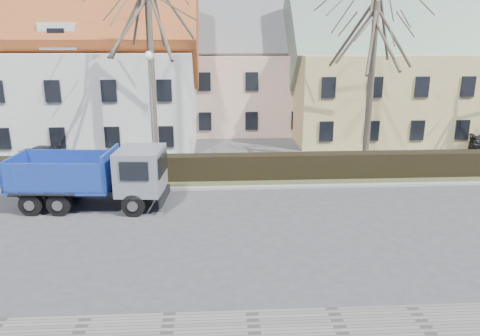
{
  "coord_description": "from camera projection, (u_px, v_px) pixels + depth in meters",
  "views": [
    {
      "loc": [
        1.27,
        -17.18,
        7.37
      ],
      "look_at": [
        2.41,
        2.74,
        1.6
      ],
      "focal_mm": 35.0,
      "sensor_mm": 36.0,
      "label": 1
    }
  ],
  "objects": [
    {
      "name": "building_white",
      "position": [
        3.0,
        73.0,
        31.77
      ],
      "size": [
        26.8,
        10.8,
        9.5
      ],
      "primitive_type": null,
      "color": "silver",
      "rests_on": "ground"
    },
    {
      "name": "ground",
      "position": [
        183.0,
        227.0,
        18.46
      ],
      "size": [
        120.0,
        120.0,
        0.0
      ],
      "primitive_type": "plane",
      "color": "#3D3D40"
    },
    {
      "name": "cart_frame",
      "position": [
        18.0,
        191.0,
        21.59
      ],
      "size": [
        0.88,
        0.71,
        0.7
      ],
      "primitive_type": null,
      "rotation": [
        0.0,
        0.0,
        0.42
      ],
      "color": "silver",
      "rests_on": "ground"
    },
    {
      "name": "tree_1",
      "position": [
        151.0,
        54.0,
        24.74
      ],
      "size": [
        9.2,
        9.2,
        12.65
      ],
      "primitive_type": null,
      "color": "#483D32",
      "rests_on": "ground"
    },
    {
      "name": "hedge",
      "position": [
        190.0,
        169.0,
        24.03
      ],
      "size": [
        60.0,
        0.9,
        1.3
      ],
      "primitive_type": "cube",
      "color": "black",
      "rests_on": "ground"
    },
    {
      "name": "tree_2",
      "position": [
        372.0,
        69.0,
        25.63
      ],
      "size": [
        8.0,
        8.0,
        11.0
      ],
      "primitive_type": null,
      "color": "#483D32",
      "rests_on": "ground"
    },
    {
      "name": "building_yellow",
      "position": [
        413.0,
        77.0,
        34.46
      ],
      "size": [
        18.8,
        10.8,
        8.5
      ],
      "primitive_type": null,
      "color": "tan",
      "rests_on": "ground"
    },
    {
      "name": "parked_car_a",
      "position": [
        49.0,
        155.0,
        26.99
      ],
      "size": [
        3.68,
        2.25,
        1.17
      ],
      "primitive_type": "imported",
      "rotation": [
        0.0,
        0.0,
        1.3
      ],
      "color": "black",
      "rests_on": "ground"
    },
    {
      "name": "curb_far",
      "position": [
        189.0,
        188.0,
        22.85
      ],
      "size": [
        80.0,
        0.3,
        0.12
      ],
      "primitive_type": "cube",
      "color": "gray",
      "rests_on": "ground"
    },
    {
      "name": "streetlight",
      "position": [
        152.0,
        115.0,
        24.15
      ],
      "size": [
        0.52,
        0.52,
        6.6
      ],
      "primitive_type": null,
      "color": "#999DA0",
      "rests_on": "ground"
    },
    {
      "name": "grass_strip",
      "position": [
        190.0,
        179.0,
        24.39
      ],
      "size": [
        80.0,
        3.0,
        0.1
      ],
      "primitive_type": "cube",
      "color": "#3D4527",
      "rests_on": "ground"
    },
    {
      "name": "building_pink",
      "position": [
        248.0,
        78.0,
        36.75
      ],
      "size": [
        10.8,
        8.8,
        8.0
      ],
      "primitive_type": null,
      "color": "#D4AB96",
      "rests_on": "ground"
    },
    {
      "name": "dump_truck",
      "position": [
        84.0,
        177.0,
        20.23
      ],
      "size": [
        7.03,
        3.07,
        2.74
      ],
      "primitive_type": null,
      "rotation": [
        0.0,
        0.0,
        -0.08
      ],
      "color": "navy",
      "rests_on": "ground"
    }
  ]
}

